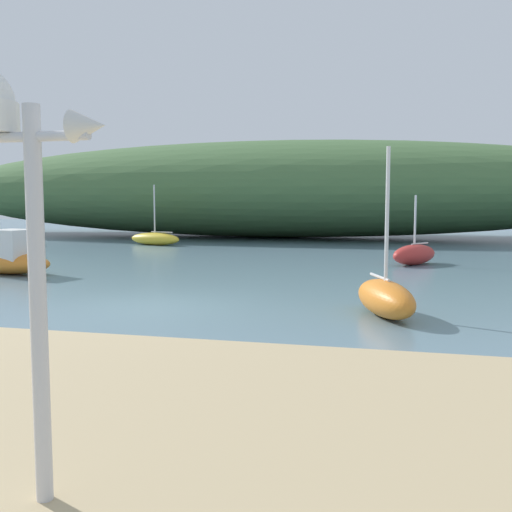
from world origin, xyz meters
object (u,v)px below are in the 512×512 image
at_px(motorboat_outer_mooring, 7,257).
at_px(sailboat_far_left, 385,297).
at_px(sailboat_near_shore, 0,239).
at_px(sailboat_east_reach, 414,254).
at_px(sailboat_west_reach, 155,239).

bearing_deg(motorboat_outer_mooring, sailboat_far_left, -19.63).
bearing_deg(sailboat_near_shore, sailboat_far_left, -35.36).
xyz_separation_m(sailboat_near_shore, sailboat_east_reach, (21.36, -4.08, -0.01)).
bearing_deg(sailboat_far_left, motorboat_outer_mooring, 160.37).
relative_size(sailboat_near_shore, sailboat_east_reach, 1.93).
distance_m(sailboat_near_shore, motorboat_outer_mooring, 12.93).
bearing_deg(sailboat_west_reach, sailboat_east_reach, -27.41).
bearing_deg(sailboat_near_shore, sailboat_west_reach, 21.60).
bearing_deg(sailboat_far_left, sailboat_east_reach, 84.95).
bearing_deg(sailboat_west_reach, sailboat_far_left, -53.88).
height_order(sailboat_near_shore, sailboat_west_reach, sailboat_near_shore).
bearing_deg(sailboat_west_reach, motorboat_outer_mooring, -88.09).
height_order(sailboat_near_shore, motorboat_outer_mooring, sailboat_near_shore).
height_order(sailboat_west_reach, sailboat_far_left, sailboat_far_left).
distance_m(sailboat_west_reach, sailboat_east_reach, 15.45).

